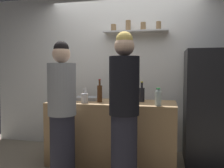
% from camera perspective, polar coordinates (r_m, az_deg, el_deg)
% --- Properties ---
extents(back_wall_assembly, '(4.80, 0.32, 2.60)m').
position_cam_1_polar(back_wall_assembly, '(4.09, 2.93, 3.00)').
color(back_wall_assembly, white).
rests_on(back_wall_assembly, ground).
extents(refrigerator, '(0.65, 0.67, 1.62)m').
position_cam_1_polar(refrigerator, '(3.71, 21.84, -4.99)').
color(refrigerator, black).
rests_on(refrigerator, ground).
extents(counter, '(1.77, 0.68, 0.88)m').
position_cam_1_polar(counter, '(3.49, 0.00, -11.42)').
color(counter, '#9E7A51').
rests_on(counter, ground).
extents(baking_pan, '(0.34, 0.24, 0.05)m').
position_cam_1_polar(baking_pan, '(3.58, -6.10, -3.44)').
color(baking_pan, gray).
rests_on(baking_pan, counter).
extents(utensil_holder, '(0.09, 0.09, 0.23)m').
position_cam_1_polar(utensil_holder, '(3.29, -6.51, -3.36)').
color(utensil_holder, '#B2B2B7').
rests_on(utensil_holder, counter).
extents(wine_bottle_amber_glass, '(0.07, 0.07, 0.32)m').
position_cam_1_polar(wine_bottle_amber_glass, '(3.33, -2.94, -2.19)').
color(wine_bottle_amber_glass, '#472814').
rests_on(wine_bottle_amber_glass, counter).
extents(wine_bottle_pale_glass, '(0.07, 0.07, 0.30)m').
position_cam_1_polar(wine_bottle_pale_glass, '(3.18, -0.08, -2.70)').
color(wine_bottle_pale_glass, '#B2BFB2').
rests_on(wine_bottle_pale_glass, counter).
extents(wine_bottle_dark_glass, '(0.08, 0.08, 0.29)m').
position_cam_1_polar(wine_bottle_dark_glass, '(3.40, 7.08, -2.39)').
color(wine_bottle_dark_glass, black).
rests_on(wine_bottle_dark_glass, counter).
extents(water_bottle_plastic, '(0.08, 0.08, 0.22)m').
position_cam_1_polar(water_bottle_plastic, '(3.05, 10.89, -3.26)').
color(water_bottle_plastic, silver).
rests_on(water_bottle_plastic, counter).
extents(person_blonde, '(0.34, 0.34, 1.76)m').
position_cam_1_polar(person_blonde, '(2.73, 2.90, -6.25)').
color(person_blonde, '#262633').
rests_on(person_blonde, ground).
extents(person_grey_hoodie, '(0.34, 0.34, 1.68)m').
position_cam_1_polar(person_grey_hoodie, '(2.98, -11.75, -6.43)').
color(person_grey_hoodie, '#262633').
rests_on(person_grey_hoodie, ground).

